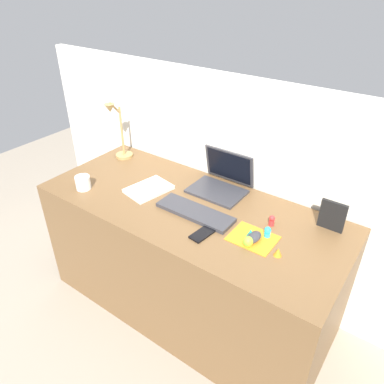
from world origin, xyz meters
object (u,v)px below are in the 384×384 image
object	(u,v)px
notebook_pad	(149,189)
toy_figurine_orange	(278,252)
keyboard	(195,212)
toy_figurine_lime	(248,242)
mouse	(254,237)
picture_frame	(332,216)
toy_figurine_red	(272,220)
cell_phone	(203,234)
laptop	(222,180)
desk_lamp	(118,133)
toy_figurine_teal	(251,233)
toy_figurine_cyan	(267,232)
coffee_mug	(83,183)

from	to	relation	value
notebook_pad	toy_figurine_orange	distance (m)	0.82
keyboard	toy_figurine_lime	xyz separation A→B (m)	(0.34, -0.07, 0.02)
mouse	picture_frame	xyz separation A→B (m)	(0.25, 0.29, 0.05)
notebook_pad	toy_figurine_lime	distance (m)	0.68
toy_figurine_red	cell_phone	bearing A→B (deg)	-131.61
laptop	toy_figurine_orange	distance (m)	0.60
desk_lamp	toy_figurine_lime	world-z (taller)	desk_lamp
toy_figurine_teal	toy_figurine_lime	world-z (taller)	toy_figurine_lime
desk_lamp	toy_figurine_orange	world-z (taller)	desk_lamp
cell_phone	picture_frame	bearing A→B (deg)	47.27
toy_figurine_cyan	keyboard	bearing A→B (deg)	-173.77
laptop	desk_lamp	xyz separation A→B (m)	(-0.73, -0.06, 0.13)
mouse	coffee_mug	distance (m)	1.00
cell_phone	toy_figurine_teal	bearing A→B (deg)	37.49
cell_phone	toy_figurine_orange	size ratio (longest dim) A/B	3.17
laptop	keyboard	world-z (taller)	laptop
picture_frame	toy_figurine_red	bearing A→B (deg)	-150.35
toy_figurine_orange	toy_figurine_teal	distance (m)	0.16
keyboard	toy_figurine_cyan	world-z (taller)	toy_figurine_cyan
mouse	toy_figurine_cyan	bearing A→B (deg)	58.02
toy_figurine_cyan	toy_figurine_red	size ratio (longest dim) A/B	1.02
mouse	cell_phone	world-z (taller)	mouse
notebook_pad	toy_figurine_lime	bearing A→B (deg)	3.25
laptop	notebook_pad	bearing A→B (deg)	-140.68
laptop	keyboard	xyz separation A→B (m)	(0.02, -0.29, -0.04)
mouse	desk_lamp	bearing A→B (deg)	167.34
cell_phone	toy_figurine_red	distance (m)	0.34
cell_phone	toy_figurine_red	size ratio (longest dim) A/B	2.34
toy_figurine_cyan	toy_figurine_teal	bearing A→B (deg)	-142.22
toy_figurine_lime	picture_frame	bearing A→B (deg)	53.10
mouse	picture_frame	world-z (taller)	picture_frame
toy_figurine_teal	toy_figurine_red	distance (m)	0.15
desk_lamp	toy_figurine_teal	bearing A→B (deg)	-12.32
mouse	coffee_mug	world-z (taller)	coffee_mug
coffee_mug	toy_figurine_orange	world-z (taller)	coffee_mug
toy_figurine_orange	toy_figurine_red	world-z (taller)	toy_figurine_red
keyboard	desk_lamp	size ratio (longest dim) A/B	1.07
mouse	toy_figurine_red	world-z (taller)	toy_figurine_red
desk_lamp	toy_figurine_cyan	xyz separation A→B (m)	(1.13, -0.19, -0.15)
desk_lamp	toy_figurine_cyan	distance (m)	1.16
picture_frame	toy_figurine_orange	distance (m)	0.35
notebook_pad	toy_figurine_cyan	size ratio (longest dim) A/B	4.30
toy_figurine_teal	toy_figurine_lime	xyz separation A→B (m)	(0.02, -0.06, 0.00)
cell_phone	notebook_pad	distance (m)	0.49
picture_frame	toy_figurine_orange	xyz separation A→B (m)	(-0.12, -0.32, -0.05)
laptop	picture_frame	xyz separation A→B (m)	(0.61, -0.02, 0.02)
desk_lamp	toy_figurine_red	distance (m)	1.12
desk_lamp	toy_figurine_red	size ratio (longest dim) A/B	7.03
notebook_pad	toy_figurine_red	distance (m)	0.70
laptop	coffee_mug	distance (m)	0.78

